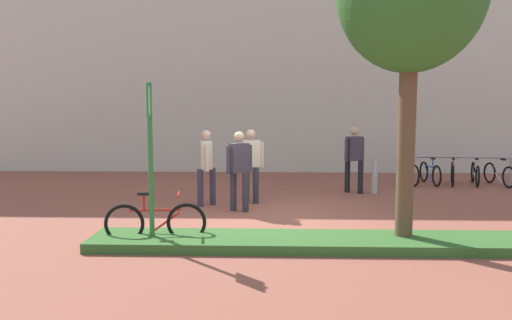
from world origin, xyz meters
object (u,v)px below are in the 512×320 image
parking_sign_post (150,141)px  person_suited_dark (239,166)px  person_shirt_white (206,163)px  bike_at_sign (156,222)px  bollard_steel (375,176)px  person_shirt_blue (251,161)px  person_suited_navy (354,155)px  bike_rack_cluster (453,173)px

parking_sign_post → person_suited_dark: 3.09m
person_shirt_white → person_suited_dark: bearing=-36.6°
bike_at_sign → person_shirt_white: bearing=82.1°
bike_at_sign → bollard_steel: bearing=47.0°
parking_sign_post → person_shirt_blue: bearing=68.6°
person_suited_dark → person_suited_navy: (2.82, 2.40, 0.00)m
person_shirt_white → person_shirt_blue: bearing=21.5°
person_shirt_white → person_shirt_blue: size_ratio=1.00×
bike_at_sign → person_suited_navy: size_ratio=0.97×
person_suited_navy → person_shirt_blue: bearing=-151.3°
person_shirt_white → person_shirt_blue: 1.07m
bike_at_sign → person_shirt_blue: 3.87m
bollard_steel → person_suited_dark: 4.11m
bollard_steel → person_suited_navy: (-0.52, 0.07, 0.53)m
person_suited_navy → bike_at_sign: bearing=-129.1°
person_shirt_blue → person_suited_navy: (2.61, 1.43, 0.00)m
bike_rack_cluster → bike_at_sign: bearing=-137.6°
parking_sign_post → person_suited_navy: (4.06, 5.13, -0.73)m
person_suited_navy → bike_rack_cluster: bearing=26.5°
person_shirt_white → person_shirt_blue: (0.99, 0.39, 0.00)m
bike_rack_cluster → person_suited_dark: person_suited_dark is taller
bike_rack_cluster → person_suited_dark: bearing=-146.3°
person_shirt_blue → bollard_steel: bearing=23.5°
bike_rack_cluster → person_shirt_white: (-6.67, -3.34, 0.64)m
person_suited_dark → bike_rack_cluster: bearing=33.7°
bike_at_sign → person_suited_dark: bearing=64.6°
bike_rack_cluster → person_shirt_blue: (-5.68, -2.95, 0.64)m
bike_at_sign → bike_rack_cluster: bearing=42.4°
bike_rack_cluster → bollard_steel: bearing=-147.9°
person_suited_navy → person_suited_dark: bearing=-139.6°
bike_rack_cluster → parking_sign_post: bearing=-137.0°
bollard_steel → person_shirt_blue: person_shirt_blue is taller
parking_sign_post → person_shirt_white: bearing=82.1°
person_suited_dark → person_shirt_blue: bearing=78.0°
parking_sign_post → bike_rack_cluster: 9.85m
bollard_steel → person_suited_dark: person_suited_dark is taller
parking_sign_post → bike_at_sign: parking_sign_post is taller
bike_at_sign → person_suited_navy: (4.04, 4.97, 0.63)m
person_shirt_white → bike_rack_cluster: bearing=26.6°
person_shirt_blue → person_shirt_white: bearing=-158.5°
person_shirt_blue → person_suited_dark: same height
parking_sign_post → person_suited_navy: parking_sign_post is taller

